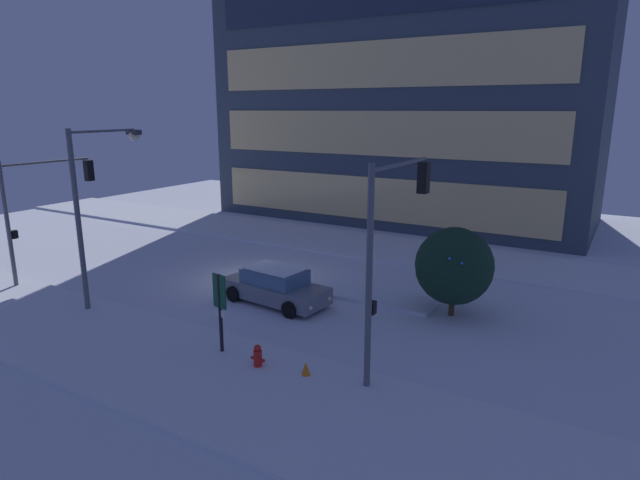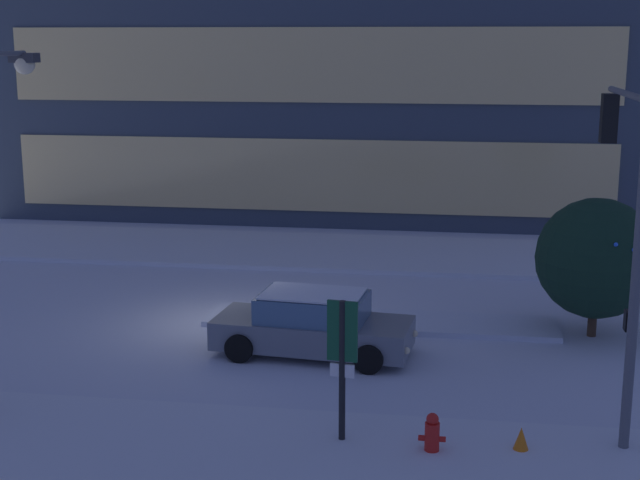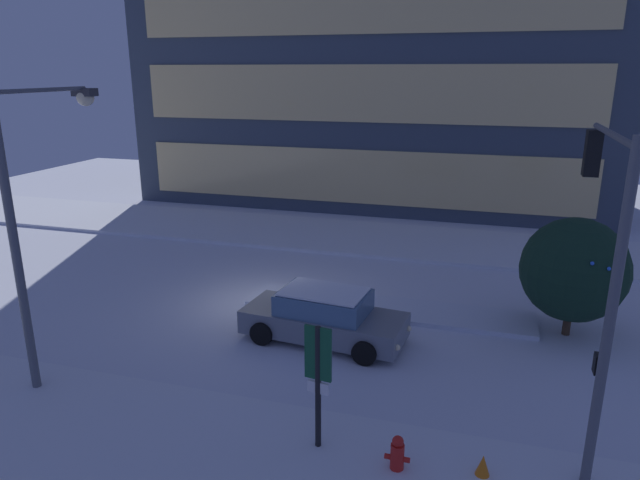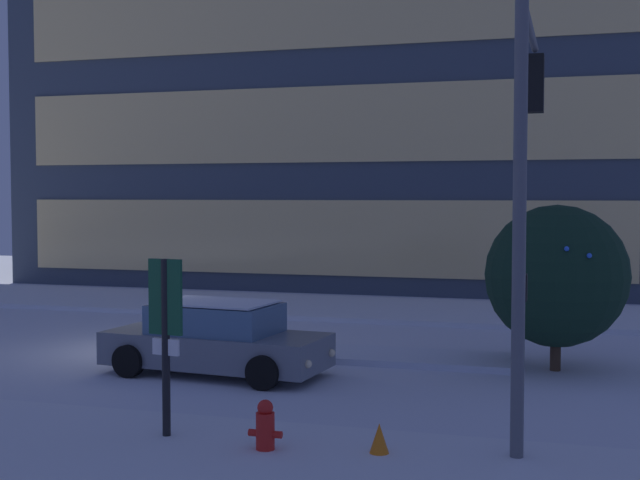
% 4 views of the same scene
% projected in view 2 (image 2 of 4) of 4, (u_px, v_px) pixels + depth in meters
% --- Properties ---
extents(ground, '(52.00, 52.00, 0.00)m').
position_uv_depth(ground, '(221.00, 323.00, 23.54)').
color(ground, silver).
extents(curb_strip_near, '(52.00, 5.20, 0.14)m').
position_uv_depth(curb_strip_near, '(102.00, 462.00, 15.67)').
color(curb_strip_near, silver).
rests_on(curb_strip_near, ground).
extents(curb_strip_far, '(52.00, 5.20, 0.14)m').
position_uv_depth(curb_strip_far, '(281.00, 250.00, 31.39)').
color(curb_strip_far, silver).
rests_on(curb_strip_far, ground).
extents(median_strip, '(9.00, 1.80, 0.14)m').
position_uv_depth(median_strip, '(380.00, 322.00, 23.46)').
color(median_strip, silver).
rests_on(median_strip, ground).
extents(car_near, '(4.75, 2.35, 1.49)m').
position_uv_depth(car_near, '(313.00, 325.00, 21.07)').
color(car_near, slate).
rests_on(car_near, ground).
extents(traffic_light_corner_near_right, '(0.32, 4.30, 6.39)m').
position_uv_depth(traffic_light_corner_near_right, '(625.00, 196.00, 16.72)').
color(traffic_light_corner_near_right, '#565960').
rests_on(traffic_light_corner_near_right, ground).
extents(fire_hydrant, '(0.48, 0.26, 0.83)m').
position_uv_depth(fire_hydrant, '(432.00, 436.00, 15.91)').
color(fire_hydrant, red).
rests_on(fire_hydrant, ground).
extents(parking_info_sign, '(0.55, 0.14, 2.72)m').
position_uv_depth(parking_info_sign, '(342.00, 355.00, 16.08)').
color(parking_info_sign, black).
rests_on(parking_info_sign, ground).
extents(decorated_tree_median, '(2.94, 2.94, 3.45)m').
position_uv_depth(decorated_tree_median, '(596.00, 258.00, 22.13)').
color(decorated_tree_median, '#473323').
rests_on(decorated_tree_median, ground).
extents(construction_cone, '(0.36, 0.36, 0.55)m').
position_uv_depth(construction_cone, '(521.00, 442.00, 15.98)').
color(construction_cone, orange).
rests_on(construction_cone, ground).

